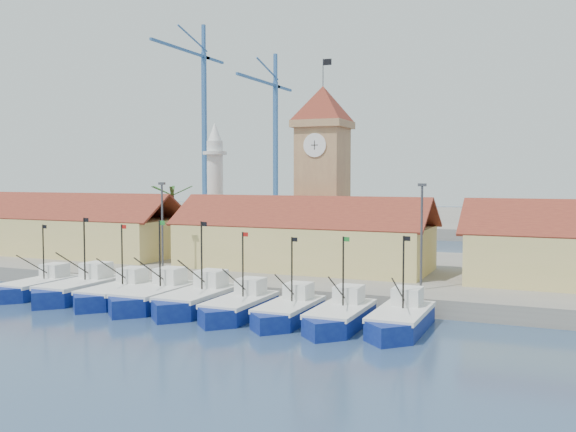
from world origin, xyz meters
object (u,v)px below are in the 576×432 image
at_px(boat_4, 196,301).
at_px(minaret, 215,187).
at_px(clock_tower, 323,169).
at_px(boat_0, 37,288).

height_order(boat_4, minaret, minaret).
xyz_separation_m(boat_4, clock_tower, (2.78, 22.78, 11.16)).
xyz_separation_m(boat_0, minaret, (4.92, 24.79, 9.01)).
bearing_deg(clock_tower, boat_0, -131.17).
bearing_deg(boat_0, boat_4, -0.01).
height_order(boat_0, minaret, minaret).
bearing_deg(minaret, boat_0, -101.23).
relative_size(boat_0, minaret, 0.56).
relative_size(clock_tower, minaret, 1.39).
relative_size(boat_4, minaret, 0.63).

